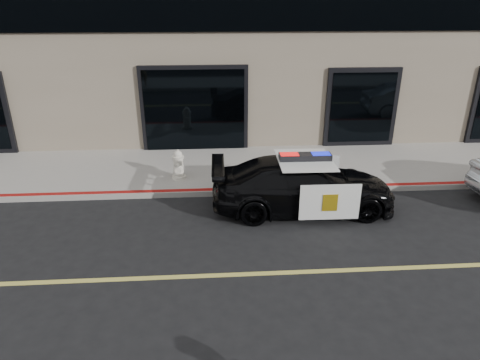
{
  "coord_description": "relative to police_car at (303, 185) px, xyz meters",
  "views": [
    {
      "loc": [
        -0.45,
        -6.69,
        4.85
      ],
      "look_at": [
        0.15,
        2.2,
        1.0
      ],
      "focal_mm": 32.0,
      "sensor_mm": 36.0,
      "label": 1
    }
  ],
  "objects": [
    {
      "name": "ground",
      "position": [
        -1.72,
        -2.62,
        -0.65
      ],
      "size": [
        120.0,
        120.0,
        0.0
      ],
      "primitive_type": "plane",
      "color": "black",
      "rests_on": "ground"
    },
    {
      "name": "sidewalk_n",
      "position": [
        -1.72,
        2.63,
        -0.57
      ],
      "size": [
        60.0,
        3.5,
        0.15
      ],
      "primitive_type": "cube",
      "color": "gray",
      "rests_on": "ground"
    },
    {
      "name": "police_car",
      "position": [
        0.0,
        0.0,
        0.0
      ],
      "size": [
        2.08,
        4.46,
        1.45
      ],
      "color": "black",
      "rests_on": "ground"
    },
    {
      "name": "fire_hydrant",
      "position": [
        -3.13,
        1.77,
        -0.1
      ],
      "size": [
        0.38,
        0.53,
        0.84
      ],
      "color": "silver",
      "rests_on": "sidewalk_n"
    }
  ]
}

